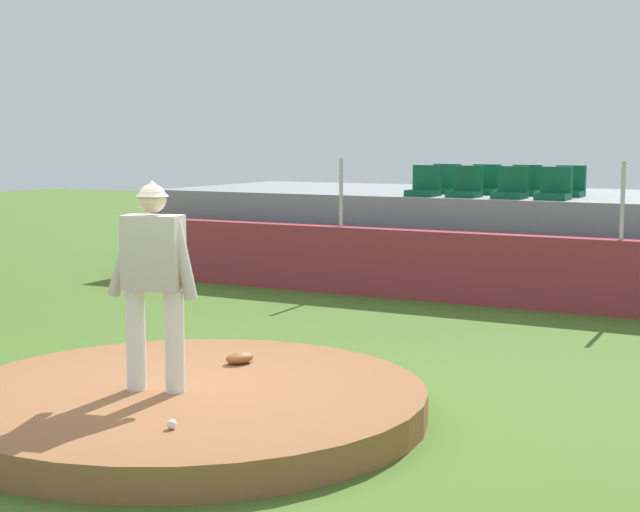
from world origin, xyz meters
The scene contains 17 objects.
ground_plane centered at (0.00, 0.00, 0.00)m, with size 60.00×60.00×0.00m, color #476A24.
pitchers_mound centered at (0.00, 0.00, 0.14)m, with size 4.17×4.17×0.27m, color #915B37.
pitcher centered at (-0.18, -0.22, 1.32)m, with size 0.82×0.38×1.81m.
baseball centered at (0.62, -1.06, 0.31)m, with size 0.07×0.07×0.07m, color white.
fielding_glove centered at (-0.10, 0.98, 0.33)m, with size 0.30×0.20×0.11m, color brown.
brick_barrier centered at (0.00, 6.94, 0.53)m, with size 12.65×0.40×1.06m, color #96323C.
fence_post_left centered at (-2.05, 6.94, 1.60)m, with size 0.06×0.06×1.08m, color silver.
fence_post_right centered at (2.29, 6.94, 1.60)m, with size 0.06×0.06×1.08m, color silver.
bleacher_platform centered at (0.00, 9.65, 0.76)m, with size 12.49×4.27×1.51m, color gray.
stadium_chair_0 centered at (-1.07, 8.01, 1.67)m, with size 0.48×0.44×0.50m.
stadium_chair_1 centered at (-0.38, 8.05, 1.67)m, with size 0.48×0.44×0.50m.
stadium_chair_2 centered at (0.38, 8.02, 1.67)m, with size 0.48×0.44×0.50m.
stadium_chair_3 centered at (1.05, 8.05, 1.67)m, with size 0.48×0.44×0.50m.
stadium_chair_4 centered at (-1.07, 8.91, 1.67)m, with size 0.48×0.44×0.50m.
stadium_chair_5 centered at (-0.37, 8.96, 1.67)m, with size 0.48×0.44×0.50m.
stadium_chair_6 centered at (0.33, 8.96, 1.67)m, with size 0.48×0.44×0.50m.
stadium_chair_7 centered at (1.05, 8.96, 1.67)m, with size 0.48×0.44×0.50m.
Camera 1 is at (4.93, -6.73, 2.41)m, focal length 54.49 mm.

